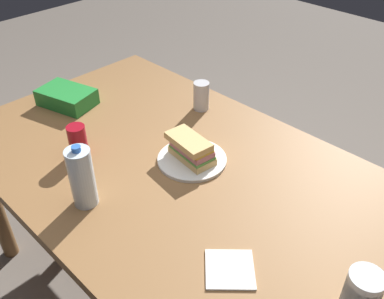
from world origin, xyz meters
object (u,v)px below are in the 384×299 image
at_px(chip_bag, 67,97).
at_px(water_bottle_tall, 82,177).
at_px(dining_table, 190,192).
at_px(soda_can_red, 78,141).
at_px(plastic_cup_stack, 360,297).
at_px(paper_plate, 192,159).
at_px(sandwich, 191,149).
at_px(soda_can_silver, 201,96).

height_order(chip_bag, water_bottle_tall, water_bottle_tall).
xyz_separation_m(dining_table, soda_can_red, (0.37, 0.20, 0.14)).
bearing_deg(plastic_cup_stack, soda_can_red, 5.68).
distance_m(soda_can_red, plastic_cup_stack, 1.03).
bearing_deg(dining_table, chip_bag, 2.31).
distance_m(paper_plate, chip_bag, 0.67).
bearing_deg(dining_table, plastic_cup_stack, 171.76).
bearing_deg(water_bottle_tall, dining_table, -113.90).
bearing_deg(plastic_cup_stack, sandwich, -12.49).
xyz_separation_m(dining_table, soda_can_silver, (0.28, -0.35, 0.14)).
xyz_separation_m(dining_table, sandwich, (0.06, -0.06, 0.13)).
bearing_deg(dining_table, water_bottle_tall, 66.10).
bearing_deg(paper_plate, dining_table, 129.94).
xyz_separation_m(dining_table, water_bottle_tall, (0.14, 0.32, 0.18)).
relative_size(sandwich, plastic_cup_stack, 1.29).
relative_size(chip_bag, plastic_cup_stack, 1.54).
distance_m(sandwich, soda_can_red, 0.40).
distance_m(paper_plate, soda_can_silver, 0.37).
height_order(dining_table, soda_can_silver, soda_can_silver).
bearing_deg(soda_can_red, dining_table, -151.99).
relative_size(sandwich, soda_can_silver, 1.58).
bearing_deg(paper_plate, sandwich, 19.25).
relative_size(soda_can_red, chip_bag, 0.53).
bearing_deg(sandwich, water_bottle_tall, 77.55).
height_order(sandwich, water_bottle_tall, water_bottle_tall).
relative_size(paper_plate, sandwich, 1.28).
distance_m(sandwich, chip_bag, 0.66).
bearing_deg(plastic_cup_stack, water_bottle_tall, 15.97).
height_order(dining_table, water_bottle_tall, water_bottle_tall).
height_order(soda_can_red, plastic_cup_stack, plastic_cup_stack).
bearing_deg(plastic_cup_stack, dining_table, -8.24).
bearing_deg(plastic_cup_stack, chip_bag, -2.75).
relative_size(dining_table, sandwich, 9.45).
distance_m(chip_bag, plastic_cup_stack, 1.37).
bearing_deg(dining_table, soda_can_silver, -51.23).
bearing_deg(paper_plate, chip_bag, 8.01).
relative_size(plastic_cup_stack, soda_can_silver, 1.22).
bearing_deg(soda_can_red, plastic_cup_stack, -174.32).
bearing_deg(paper_plate, soda_can_silver, -51.50).
relative_size(dining_table, chip_bag, 7.92).
bearing_deg(plastic_cup_stack, soda_can_silver, -25.45).
xyz_separation_m(paper_plate, soda_can_silver, (0.23, -0.29, 0.06)).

